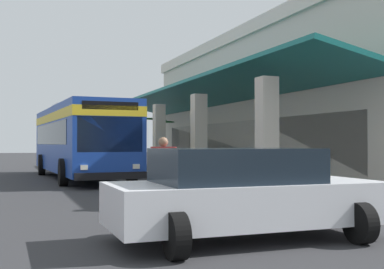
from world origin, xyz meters
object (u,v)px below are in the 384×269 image
pedestrian (163,168)px  potted_palm (159,160)px  transit_bus (80,136)px  parked_sedan_white (243,193)px

pedestrian → potted_palm: 15.18m
transit_bus → pedestrian: bearing=2.5°
parked_sedan_white → pedestrian: bearing=-178.9°
parked_sedan_white → pedestrian: pedestrian is taller
transit_bus → potted_palm: size_ratio=3.86×
parked_sedan_white → potted_palm: bearing=167.5°
pedestrian → potted_palm: bearing=163.8°
transit_bus → pedestrian: 10.97m
pedestrian → transit_bus: bearing=-177.5°
parked_sedan_white → potted_palm: 19.14m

